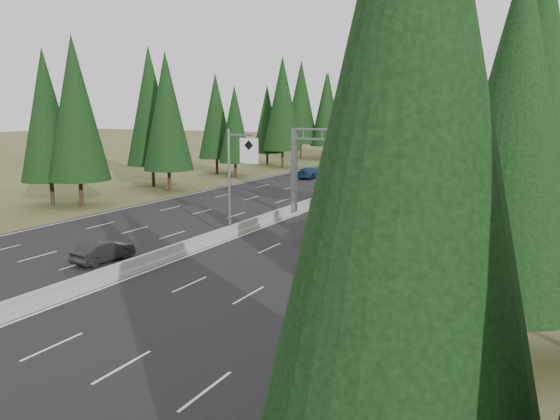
% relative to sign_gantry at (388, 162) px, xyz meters
% --- Properties ---
extents(road, '(32.00, 260.00, 0.08)m').
position_rel_sign_gantry_xyz_m(road, '(-8.92, 45.12, -5.23)').
color(road, black).
rests_on(road, ground).
extents(shoulder_right, '(3.60, 260.00, 0.06)m').
position_rel_sign_gantry_xyz_m(shoulder_right, '(8.88, 45.12, -5.24)').
color(shoulder_right, olive).
rests_on(shoulder_right, ground).
extents(shoulder_left, '(3.60, 260.00, 0.06)m').
position_rel_sign_gantry_xyz_m(shoulder_left, '(-26.72, 45.12, -5.24)').
color(shoulder_left, '#424E24').
rests_on(shoulder_left, ground).
extents(median_barrier, '(0.70, 260.00, 0.85)m').
position_rel_sign_gantry_xyz_m(median_barrier, '(-8.92, 45.12, -4.85)').
color(median_barrier, gray).
rests_on(median_barrier, road).
extents(sign_gantry, '(16.75, 0.98, 7.80)m').
position_rel_sign_gantry_xyz_m(sign_gantry, '(0.00, 0.00, 0.00)').
color(sign_gantry, slate).
rests_on(sign_gantry, road).
extents(hov_sign_pole, '(2.80, 0.50, 8.00)m').
position_rel_sign_gantry_xyz_m(hov_sign_pole, '(-8.33, -9.92, -0.54)').
color(hov_sign_pole, slate).
rests_on(hov_sign_pole, road).
extents(tree_row_left, '(11.92, 241.47, 18.88)m').
position_rel_sign_gantry_xyz_m(tree_row_left, '(-31.25, 41.80, 4.00)').
color(tree_row_left, black).
rests_on(tree_row_left, ground).
extents(silver_minivan, '(2.76, 5.39, 1.46)m').
position_rel_sign_gantry_xyz_m(silver_minivan, '(2.97, 3.46, -4.46)').
color(silver_minivan, '#ABABB0').
rests_on(silver_minivan, road).
extents(red_pickup, '(2.11, 5.91, 1.92)m').
position_rel_sign_gantry_xyz_m(red_pickup, '(-1.66, -6.42, -4.12)').
color(red_pickup, black).
rests_on(red_pickup, road).
extents(car_ahead_green, '(1.86, 4.52, 1.53)m').
position_rel_sign_gantry_xyz_m(car_ahead_green, '(0.16, 5.28, -4.42)').
color(car_ahead_green, '#16632E').
rests_on(car_ahead_green, road).
extents(car_ahead_dkred, '(1.94, 4.77, 1.54)m').
position_rel_sign_gantry_xyz_m(car_ahead_dkred, '(2.82, 46.10, -4.42)').
color(car_ahead_dkred, '#60150D').
rests_on(car_ahead_dkred, road).
extents(car_ahead_dkgrey, '(2.37, 5.60, 1.61)m').
position_rel_sign_gantry_xyz_m(car_ahead_dkgrey, '(-0.06, 51.95, -4.38)').
color(car_ahead_dkgrey, black).
rests_on(car_ahead_dkgrey, road).
extents(car_ahead_white, '(3.03, 5.84, 1.57)m').
position_rel_sign_gantry_xyz_m(car_ahead_white, '(-5.40, 76.95, -4.40)').
color(car_ahead_white, beige).
rests_on(car_ahead_white, road).
extents(car_ahead_far, '(2.23, 4.74, 1.57)m').
position_rel_sign_gantry_xyz_m(car_ahead_far, '(-5.32, 108.49, -4.40)').
color(car_ahead_far, black).
rests_on(car_ahead_far, road).
extents(car_onc_near, '(1.68, 4.13, 1.33)m').
position_rel_sign_gantry_xyz_m(car_onc_near, '(-12.20, -19.26, -4.52)').
color(car_onc_near, black).
rests_on(car_onc_near, road).
extents(car_onc_blue, '(2.70, 5.53, 1.55)m').
position_rel_sign_gantry_xyz_m(car_onc_blue, '(-18.55, 25.53, -4.42)').
color(car_onc_blue, navy).
rests_on(car_onc_blue, road).
extents(car_onc_white, '(1.88, 4.20, 1.40)m').
position_rel_sign_gantry_xyz_m(car_onc_white, '(-14.62, 52.87, -4.49)').
color(car_onc_white, white).
rests_on(car_onc_white, road).
extents(car_onc_far, '(2.32, 4.71, 1.29)m').
position_rel_sign_gantry_xyz_m(car_onc_far, '(-23.42, 50.99, -4.55)').
color(car_onc_far, black).
rests_on(car_onc_far, road).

